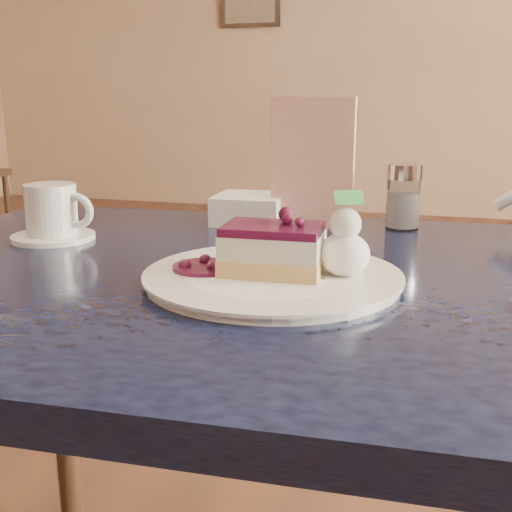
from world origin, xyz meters
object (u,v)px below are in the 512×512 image
(main_table, at_px, (280,329))
(coffee_set, at_px, (53,215))
(dessert_plate, at_px, (273,278))
(cheesecake_slice, at_px, (273,249))

(main_table, distance_m, coffee_set, 0.41)
(dessert_plate, height_order, cheesecake_slice, cheesecake_slice)
(cheesecake_slice, height_order, coffee_set, coffee_set)
(dessert_plate, height_order, coffee_set, coffee_set)
(coffee_set, bearing_deg, cheesecake_slice, -18.82)
(main_table, xyz_separation_m, dessert_plate, (0.00, -0.05, 0.08))
(main_table, relative_size, dessert_plate, 4.04)
(main_table, xyz_separation_m, coffee_set, (-0.39, 0.08, 0.12))
(main_table, distance_m, cheesecake_slice, 0.13)
(main_table, distance_m, dessert_plate, 0.10)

